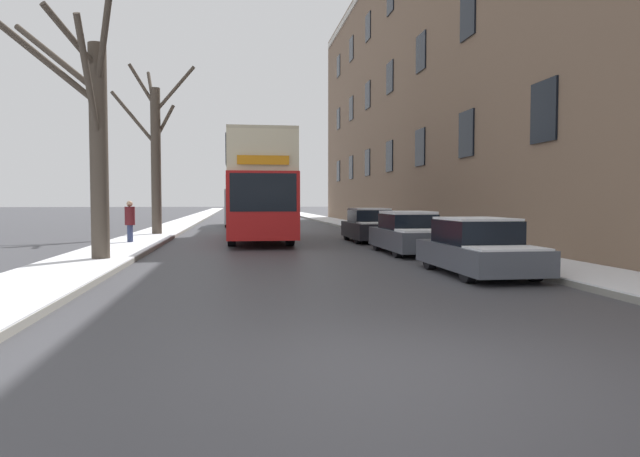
{
  "coord_description": "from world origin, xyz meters",
  "views": [
    {
      "loc": [
        -1.88,
        -5.71,
        1.75
      ],
      "look_at": [
        1.03,
        14.23,
        0.76
      ],
      "focal_mm": 32.0,
      "sensor_mm": 36.0,
      "label": 1
    }
  ],
  "objects_px": {
    "bare_tree_left_1": "(155,151)",
    "pedestrian_left_sidewalk": "(130,221)",
    "parked_car_1": "(409,234)",
    "parked_car_0": "(478,248)",
    "oncoming_van": "(239,207)",
    "parked_car_2": "(370,226)",
    "bare_tree_left_0": "(93,132)",
    "double_decker_bus": "(258,184)"
  },
  "relations": [
    {
      "from": "bare_tree_left_1",
      "to": "pedestrian_left_sidewalk",
      "type": "distance_m",
      "value": 6.41
    },
    {
      "from": "parked_car_1",
      "to": "bare_tree_left_1",
      "type": "bearing_deg",
      "value": 133.01
    },
    {
      "from": "parked_car_0",
      "to": "pedestrian_left_sidewalk",
      "type": "height_order",
      "value": "pedestrian_left_sidewalk"
    },
    {
      "from": "parked_car_0",
      "to": "oncoming_van",
      "type": "height_order",
      "value": "oncoming_van"
    },
    {
      "from": "parked_car_2",
      "to": "bare_tree_left_1",
      "type": "bearing_deg",
      "value": 154.15
    },
    {
      "from": "bare_tree_left_0",
      "to": "bare_tree_left_1",
      "type": "bearing_deg",
      "value": 90.05
    },
    {
      "from": "oncoming_van",
      "to": "pedestrian_left_sidewalk",
      "type": "relative_size",
      "value": 2.89
    },
    {
      "from": "bare_tree_left_1",
      "to": "oncoming_van",
      "type": "height_order",
      "value": "bare_tree_left_1"
    },
    {
      "from": "bare_tree_left_0",
      "to": "bare_tree_left_1",
      "type": "relative_size",
      "value": 0.91
    },
    {
      "from": "bare_tree_left_0",
      "to": "double_decker_bus",
      "type": "height_order",
      "value": "bare_tree_left_0"
    },
    {
      "from": "double_decker_bus",
      "to": "pedestrian_left_sidewalk",
      "type": "height_order",
      "value": "double_decker_bus"
    },
    {
      "from": "parked_car_1",
      "to": "bare_tree_left_0",
      "type": "bearing_deg",
      "value": -168.62
    },
    {
      "from": "bare_tree_left_0",
      "to": "parked_car_0",
      "type": "relative_size",
      "value": 1.88
    },
    {
      "from": "parked_car_2",
      "to": "oncoming_van",
      "type": "relative_size",
      "value": 0.79
    },
    {
      "from": "bare_tree_left_0",
      "to": "pedestrian_left_sidewalk",
      "type": "bearing_deg",
      "value": 92.12
    },
    {
      "from": "double_decker_bus",
      "to": "bare_tree_left_0",
      "type": "bearing_deg",
      "value": -118.17
    },
    {
      "from": "parked_car_2",
      "to": "parked_car_0",
      "type": "bearing_deg",
      "value": -90.0
    },
    {
      "from": "bare_tree_left_0",
      "to": "bare_tree_left_1",
      "type": "xyz_separation_m",
      "value": [
        -0.01,
        12.05,
        0.5
      ]
    },
    {
      "from": "parked_car_2",
      "to": "pedestrian_left_sidewalk",
      "type": "bearing_deg",
      "value": -174.2
    },
    {
      "from": "bare_tree_left_1",
      "to": "oncoming_van",
      "type": "bearing_deg",
      "value": 69.37
    },
    {
      "from": "parked_car_0",
      "to": "pedestrian_left_sidewalk",
      "type": "distance_m",
      "value": 13.96
    },
    {
      "from": "parked_car_1",
      "to": "oncoming_van",
      "type": "bearing_deg",
      "value": 104.65
    },
    {
      "from": "bare_tree_left_0",
      "to": "parked_car_0",
      "type": "distance_m",
      "value": 10.54
    },
    {
      "from": "parked_car_2",
      "to": "pedestrian_left_sidewalk",
      "type": "height_order",
      "value": "pedestrian_left_sidewalk"
    },
    {
      "from": "double_decker_bus",
      "to": "pedestrian_left_sidewalk",
      "type": "relative_size",
      "value": 5.99
    },
    {
      "from": "pedestrian_left_sidewalk",
      "to": "parked_car_0",
      "type": "bearing_deg",
      "value": 46.19
    },
    {
      "from": "double_decker_bus",
      "to": "oncoming_van",
      "type": "relative_size",
      "value": 2.07
    },
    {
      "from": "bare_tree_left_0",
      "to": "parked_car_2",
      "type": "height_order",
      "value": "bare_tree_left_0"
    },
    {
      "from": "bare_tree_left_0",
      "to": "oncoming_van",
      "type": "relative_size",
      "value": 1.5
    },
    {
      "from": "bare_tree_left_1",
      "to": "parked_car_2",
      "type": "height_order",
      "value": "bare_tree_left_1"
    },
    {
      "from": "bare_tree_left_1",
      "to": "parked_car_0",
      "type": "distance_m",
      "value": 18.58
    },
    {
      "from": "bare_tree_left_0",
      "to": "parked_car_0",
      "type": "bearing_deg",
      "value": -20.6
    },
    {
      "from": "parked_car_2",
      "to": "double_decker_bus",
      "type": "bearing_deg",
      "value": 163.17
    },
    {
      "from": "parked_car_1",
      "to": "oncoming_van",
      "type": "distance_m",
      "value": 21.54
    },
    {
      "from": "double_decker_bus",
      "to": "oncoming_van",
      "type": "bearing_deg",
      "value": 93.09
    },
    {
      "from": "pedestrian_left_sidewalk",
      "to": "bare_tree_left_1",
      "type": "bearing_deg",
      "value": 179.81
    },
    {
      "from": "bare_tree_left_1",
      "to": "parked_car_0",
      "type": "relative_size",
      "value": 2.06
    },
    {
      "from": "double_decker_bus",
      "to": "parked_car_0",
      "type": "bearing_deg",
      "value": -69.31
    },
    {
      "from": "parked_car_1",
      "to": "pedestrian_left_sidewalk",
      "type": "bearing_deg",
      "value": 154.73
    },
    {
      "from": "bare_tree_left_1",
      "to": "parked_car_1",
      "type": "distance_m",
      "value": 14.3
    },
    {
      "from": "parked_car_1",
      "to": "parked_car_2",
      "type": "height_order",
      "value": "parked_car_2"
    },
    {
      "from": "parked_car_1",
      "to": "double_decker_bus",
      "type": "bearing_deg",
      "value": 123.93
    }
  ]
}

